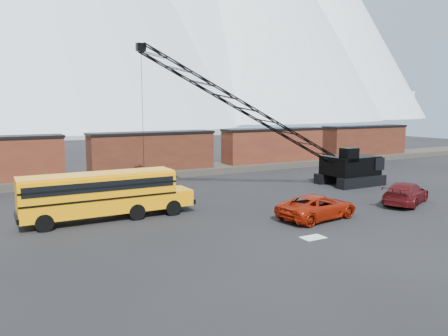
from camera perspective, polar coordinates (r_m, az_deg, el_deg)
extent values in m
plane|color=black|center=(28.98, 5.64, -7.14)|extent=(160.00, 160.00, 0.00)
cone|color=white|center=(359.47, 3.28, 20.31)|extent=(260.00, 260.00, 175.00)
cone|color=white|center=(418.51, 13.46, 16.69)|extent=(220.00, 220.00, 150.00)
cone|color=white|center=(354.38, -20.29, 18.83)|extent=(240.00, 240.00, 160.00)
cube|color=white|center=(363.40, -26.57, 7.91)|extent=(800.00, 80.00, 24.00)
cube|color=#423F36|center=(48.29, -9.27, -0.66)|extent=(120.00, 5.00, 0.70)
cube|color=black|center=(45.69, -23.36, -0.89)|extent=(2.20, 2.40, 0.60)
cube|color=#4F2216|center=(48.00, -9.33, 2.11)|extent=(13.50, 2.90, 4.00)
cube|color=black|center=(47.83, -9.38, 4.56)|extent=(13.70, 3.10, 0.25)
cube|color=black|center=(46.98, -14.11, -0.24)|extent=(2.20, 2.40, 0.60)
cube|color=black|center=(49.74, -4.72, 0.43)|extent=(2.20, 2.40, 0.60)
cube|color=#4C1B15|center=(55.39, 6.48, 2.95)|extent=(13.50, 2.90, 4.00)
cube|color=black|center=(55.25, 6.52, 5.07)|extent=(13.70, 3.10, 0.25)
cube|color=black|center=(53.27, 2.76, 0.95)|extent=(2.20, 2.40, 0.60)
cube|color=black|center=(58.08, 9.84, 1.43)|extent=(2.20, 2.40, 0.60)
cube|color=#4F2216|center=(65.91, 17.94, 3.42)|extent=(13.50, 2.90, 4.00)
cube|color=black|center=(65.79, 18.02, 5.19)|extent=(13.70, 3.10, 0.25)
cube|color=black|center=(63.08, 15.25, 1.78)|extent=(2.20, 2.40, 0.60)
cube|color=black|center=(69.17, 20.27, 2.09)|extent=(2.20, 2.40, 0.60)
cube|color=silver|center=(26.23, 11.56, -8.88)|extent=(1.40, 0.90, 0.02)
cube|color=orange|center=(30.26, -16.01, -3.27)|extent=(10.00, 2.50, 2.50)
cube|color=orange|center=(32.06, -6.15, -3.65)|extent=(1.60, 2.30, 1.10)
cube|color=orange|center=(30.04, -16.10, -0.84)|extent=(10.00, 2.30, 0.18)
cube|color=black|center=(28.93, -15.50, -2.35)|extent=(9.60, 0.05, 0.65)
cube|color=black|center=(31.35, -16.57, -1.60)|extent=(9.60, 0.05, 0.65)
cube|color=black|center=(32.45, -4.75, -4.03)|extent=(0.15, 2.45, 0.35)
cube|color=black|center=(29.81, -25.48, -5.88)|extent=(0.15, 2.50, 0.35)
cylinder|color=black|center=(28.86, -22.42, -6.66)|extent=(1.10, 0.35, 1.10)
cylinder|color=black|center=(31.09, -22.91, -5.66)|extent=(1.10, 0.35, 1.10)
cylinder|color=black|center=(29.99, -11.30, -5.65)|extent=(1.10, 0.35, 1.10)
cylinder|color=black|center=(32.14, -12.55, -4.77)|extent=(1.10, 0.35, 1.10)
cylinder|color=black|center=(30.84, -6.68, -5.17)|extent=(1.10, 0.35, 1.10)
cylinder|color=black|center=(32.94, -8.19, -4.35)|extent=(1.10, 0.35, 1.10)
imported|color=#931907|center=(30.37, 12.10, -4.96)|extent=(6.31, 3.56, 1.67)
imported|color=#490D0F|center=(36.97, 22.64, -3.05)|extent=(6.38, 4.65, 1.72)
cube|color=black|center=(43.37, 17.57, -1.72)|extent=(5.50, 1.00, 1.00)
cube|color=black|center=(45.60, 14.67, -1.14)|extent=(5.50, 1.00, 1.00)
cube|color=black|center=(44.27, 16.16, 0.36)|extent=(4.80, 3.60, 1.80)
cube|color=black|center=(45.67, 17.95, 0.77)|extent=(1.20, 3.80, 1.20)
cube|color=black|center=(42.30, 16.02, 1.66)|extent=(1.40, 1.20, 1.30)
cube|color=black|center=(41.92, 16.55, 1.59)|extent=(1.20, 0.06, 0.90)
cube|color=black|center=(35.27, -10.81, 15.26)|extent=(0.70, 0.50, 0.60)
cylinder|color=black|center=(35.01, -10.55, 5.40)|extent=(0.04, 0.04, 11.78)
cube|color=black|center=(35.72, -10.31, -3.75)|extent=(0.25, 0.25, 0.50)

